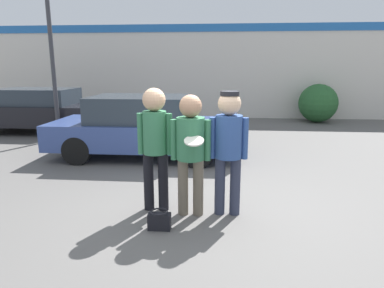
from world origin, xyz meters
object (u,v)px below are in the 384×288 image
parked_car_far (40,110)px  person_right (229,141)px  parked_car_near (144,126)px  handbag (159,220)px  person_left (155,138)px  person_middle_with_frisbee (191,144)px  shrub (318,103)px  street_lamp (57,24)px

parked_car_far → person_right: bearing=-44.5°
parked_car_near → handbag: 3.92m
parked_car_near → parked_car_far: bearing=146.0°
person_left → person_middle_with_frisbee: person_left is taller
parked_car_near → shrub: shrub is taller
parked_car_near → shrub: size_ratio=2.94×
person_middle_with_frisbee → parked_car_near: (-1.42, 3.23, -0.34)m
person_left → person_right: size_ratio=1.02×
parked_car_near → street_lamp: size_ratio=0.82×
street_lamp → handbag: 7.29m
person_right → shrub: bearing=67.9°
street_lamp → shrub: bearing=25.7°
parked_car_far → street_lamp: (1.33, -1.07, 2.53)m
parked_car_near → person_middle_with_frisbee: bearing=-66.3°
person_left → handbag: person_left is taller
street_lamp → handbag: (3.77, -5.40, -3.13)m
street_lamp → parked_car_far: bearing=141.2°
person_middle_with_frisbee → street_lamp: (-4.14, 4.89, 2.19)m
street_lamp → person_right: bearing=-46.0°
person_right → street_lamp: bearing=134.0°
parked_car_near → handbag: bearing=-74.4°
parked_car_far → parked_car_near: bearing=-34.0°
person_middle_with_frisbee → street_lamp: street_lamp is taller
parked_car_far → shrub: bearing=16.8°
parked_car_near → parked_car_far: size_ratio=0.94×
shrub → handbag: shrub is taller
person_middle_with_frisbee → street_lamp: bearing=130.2°
person_left → shrub: 9.88m
person_right → parked_car_far: person_right is taller
person_left → parked_car_far: 7.66m
parked_car_near → street_lamp: bearing=148.5°
person_right → handbag: (-0.90, -0.58, -0.97)m
person_left → parked_car_far: (-4.94, 5.84, -0.39)m
person_right → handbag: 1.44m
person_left → handbag: (0.16, -0.64, -0.98)m
parked_car_far → handbag: 8.26m
shrub → person_middle_with_frisbee: bearing=-114.9°
parked_car_near → handbag: (1.05, -3.74, -0.60)m
person_middle_with_frisbee → handbag: (-0.37, -0.51, -0.94)m
person_left → handbag: size_ratio=6.09×
person_left → shrub: (4.64, 8.72, -0.37)m
street_lamp → handbag: bearing=-55.1°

